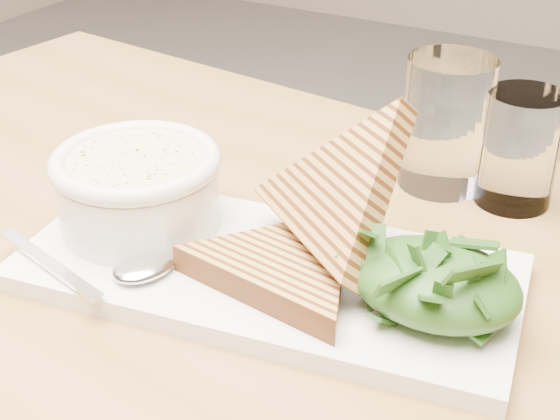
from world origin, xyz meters
The scene contains 14 objects.
table_top centered at (0.21, -0.07, 0.73)m, with size 1.19×0.79×0.04m, color olive.
table_leg_bl centered at (-0.34, 0.28, 0.36)m, with size 0.06×0.06×0.71m, color olive.
platter centered at (0.20, 0.01, 0.76)m, with size 0.36×0.16×0.01m, color white.
soup_bowl centered at (0.09, 0.01, 0.79)m, with size 0.12×0.12×0.05m, color white.
soup centered at (0.09, 0.01, 0.82)m, with size 0.10×0.10×0.01m, color beige.
bowl_rim centered at (0.09, 0.01, 0.82)m, with size 0.13×0.13×0.01m, color white.
sandwich_flat centered at (0.22, 0.00, 0.78)m, with size 0.16×0.16×0.02m, color #B27E3C, non-canonical shape.
sandwich_lean centered at (0.24, 0.04, 0.82)m, with size 0.16×0.16×0.09m, color #B27E3C, non-canonical shape.
salad_base centered at (0.33, 0.01, 0.79)m, with size 0.11×0.09×0.04m, color black.
arugula_pile centered at (0.33, 0.01, 0.79)m, with size 0.11×0.10×0.05m, color #2D611B, non-canonical shape.
spoon_bowl centered at (0.13, -0.05, 0.77)m, with size 0.04×0.05×0.01m, color silver.
spoon_handle centered at (0.07, -0.07, 0.77)m, with size 0.12×0.01×0.00m, color silver.
glass_near centered at (0.26, 0.22, 0.81)m, with size 0.08×0.08×0.12m, color white.
glass_far centered at (0.33, 0.22, 0.80)m, with size 0.06×0.06×0.10m, color white.
Camera 1 is at (0.44, -0.40, 1.09)m, focal length 50.00 mm.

